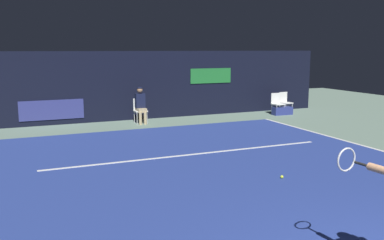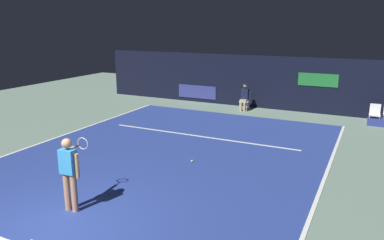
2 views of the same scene
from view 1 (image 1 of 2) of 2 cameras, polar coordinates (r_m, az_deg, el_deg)
name	(u,v)px [view 1 (image 1 of 2)]	position (r m, az deg, el deg)	size (l,w,h in m)	color
ground_plane	(232,178)	(8.92, 5.49, -7.86)	(31.45, 31.45, 0.00)	slate
court_surface	(232,178)	(8.92, 5.49, -7.82)	(9.61, 12.02, 0.01)	navy
line_service	(193,154)	(10.74, 0.09, -4.70)	(7.50, 0.10, 0.01)	white
back_wall	(130,86)	(16.16, -8.39, 4.65)	(16.60, 0.33, 2.60)	black
line_judge_on_chair	(141,105)	(15.23, -7.01, 2.06)	(0.45, 0.53, 1.32)	white
courtside_chair_near	(277,102)	(17.60, 11.50, 2.36)	(0.45, 0.43, 0.88)	white
courtside_chair_far	(285,101)	(18.08, 12.54, 2.51)	(0.48, 0.46, 0.88)	white
tennis_ball	(282,177)	(9.00, 12.13, -7.57)	(0.07, 0.07, 0.07)	#CCE033
equipment_bag	(282,111)	(17.63, 12.19, 1.22)	(0.84, 0.32, 0.32)	navy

